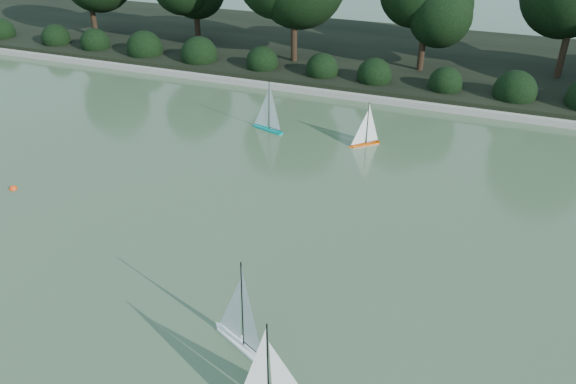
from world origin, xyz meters
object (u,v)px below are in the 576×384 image
(sailboat_white_a, at_px, (237,329))
(race_buoy, at_px, (13,189))
(sailboat_teal, at_px, (266,121))
(sailboat_orange, at_px, (363,138))

(sailboat_white_a, distance_m, race_buoy, 6.62)
(sailboat_teal, bearing_deg, sailboat_orange, -1.29)
(sailboat_orange, xyz_separation_m, race_buoy, (-6.29, -4.62, -0.18))
(race_buoy, bearing_deg, sailboat_white_a, -20.23)
(sailboat_orange, distance_m, race_buoy, 7.81)
(sailboat_white_a, bearing_deg, sailboat_teal, 109.48)
(sailboat_teal, bearing_deg, race_buoy, -128.69)
(sailboat_teal, bearing_deg, sailboat_white_a, -70.52)
(sailboat_white_a, xyz_separation_m, sailboat_teal, (-2.46, 6.96, -0.02))
(sailboat_orange, height_order, sailboat_teal, sailboat_teal)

